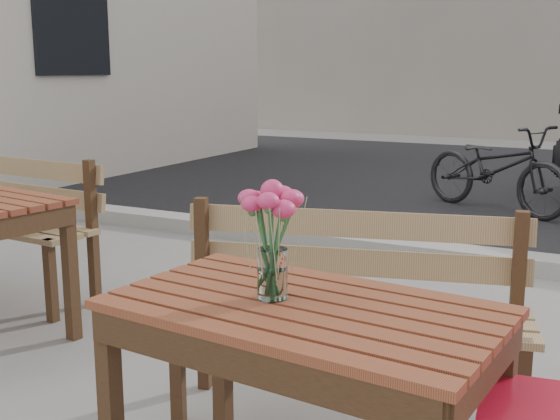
# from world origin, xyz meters

# --- Properties ---
(street) EXTENTS (30.00, 8.12, 0.12)m
(street) POSITION_xyz_m (0.00, 5.06, 0.03)
(street) COLOR black
(street) RESTS_ON ground
(main_table) EXTENTS (1.19, 0.77, 0.70)m
(main_table) POSITION_xyz_m (0.20, -0.14, 0.59)
(main_table) COLOR maroon
(main_table) RESTS_ON ground
(main_bench) EXTENTS (1.46, 0.75, 0.87)m
(main_bench) POSITION_xyz_m (0.07, 0.57, 0.53)
(main_bench) COLOR olive
(main_bench) RESTS_ON ground
(main_vase) EXTENTS (0.20, 0.20, 0.36)m
(main_vase) POSITION_xyz_m (0.09, -0.14, 0.92)
(main_vase) COLOR white
(main_vase) RESTS_ON main_table
(second_bench) EXTENTS (1.45, 0.51, 0.89)m
(second_bench) POSITION_xyz_m (-2.41, 1.09, 0.54)
(second_bench) COLOR olive
(second_bench) RESTS_ON ground
(bicycle) EXTENTS (1.72, 1.26, 0.86)m
(bicycle) POSITION_xyz_m (-0.18, 5.06, 0.43)
(bicycle) COLOR black
(bicycle) RESTS_ON ground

